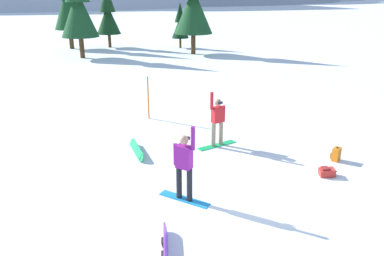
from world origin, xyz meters
TOP-DOWN VIEW (x-y plane):
  - ground_plane at (0.00, 0.00)m, footprint 800.00×800.00m
  - snowboarder_foreground at (-2.15, 0.52)m, footprint 1.13×1.29m
  - snowboarder_midground at (0.16, 3.68)m, footprint 1.54×0.61m
  - loose_snowboard_near_right at (-3.27, -1.51)m, footprint 0.58×1.76m
  - loose_snowboard_far_spare at (-2.66, 4.00)m, footprint 0.19×1.77m
  - backpack_orange at (3.26, 1.19)m, footprint 0.38×0.36m
  - backpack_red at (2.27, 0.38)m, footprint 0.55×0.46m
  - trail_marker_pole at (-1.35, 7.53)m, footprint 0.06×0.06m
  - pine_tree_leaning at (6.59, 23.59)m, footprint 3.26×3.26m
  - pine_tree_young at (-2.58, 24.74)m, footprint 2.94×2.94m
  - pine_tree_broad at (6.73, 27.53)m, footprint 1.60×1.60m
  - pine_tree_slender at (-3.03, 30.48)m, footprint 2.70×2.70m
  - pine_tree_short at (0.46, 30.13)m, footprint 2.25×2.25m

SIDE VIEW (x-z plane):
  - ground_plane at x=0.00m, z-range 0.00..0.00m
  - backpack_red at x=2.27m, z-range -0.01..0.27m
  - loose_snowboard_far_spare at x=-2.66m, z-range 0.01..0.26m
  - loose_snowboard_near_right at x=-3.27m, z-range 0.00..0.29m
  - backpack_orange at x=3.26m, z-range -0.02..0.45m
  - trail_marker_pole at x=-1.35m, z-range 0.00..1.83m
  - snowboarder_midground at x=0.16m, z-range -0.06..1.93m
  - snowboarder_foreground at x=-2.15m, z-range -0.04..2.04m
  - pine_tree_broad at x=6.73m, z-range 0.19..4.35m
  - pine_tree_short at x=0.46m, z-range 0.26..6.01m
  - pine_tree_young at x=-2.58m, z-range 0.34..7.94m
  - pine_tree_leaning at x=6.59m, z-range 0.36..8.17m
  - pine_tree_slender at x=-3.03m, z-range 0.36..8.41m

